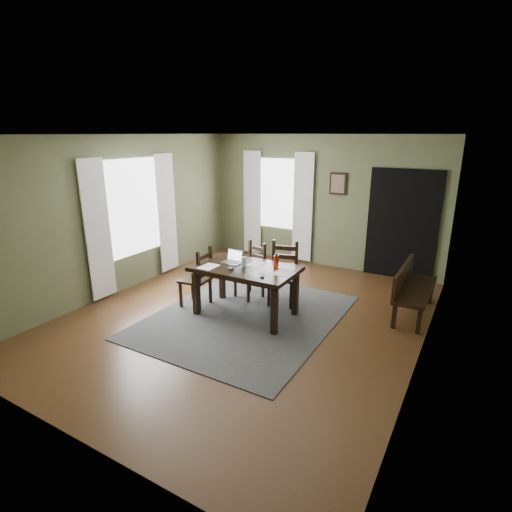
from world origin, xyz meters
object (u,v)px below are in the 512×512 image
Objects in this scene: chair_back_right at (283,274)px; bench at (411,286)px; chair_end at (198,278)px; dining_table at (245,273)px; water_bottle at (276,262)px; chair_back_left at (251,271)px; laptop at (233,259)px.

chair_back_right reaches higher than bench.
chair_end is 0.96× the size of chair_back_right.
dining_table is at bearing 91.32° from chair_end.
water_bottle reaches higher than bench.
bench is at bearing 109.10° from chair_end.
chair_end is 0.94m from chair_back_left.
chair_end is at bearing 114.68° from bench.
bench is (3.03, 1.39, -0.01)m from chair_end.
chair_end is at bearing -160.34° from laptop.
bench is 5.70× the size of water_bottle.
dining_table is 0.79m from chair_back_right.
bench is 4.76× the size of laptop.
chair_back_right reaches higher than dining_table.
water_bottle is (0.46, 0.11, 0.21)m from dining_table.
laptop reaches higher than bench.
chair_end is at bearing -159.18° from chair_back_right.
chair_end is 1.39m from chair_back_right.
dining_table reaches higher than bench.
water_bottle is at bearing 124.27° from bench.
dining_table is 2.55m from bench.
dining_table is 1.61× the size of chair_end.
bench is 2.14m from water_bottle.
chair_back_right reaches higher than chair_end.
chair_back_right is at bearing 106.86° from bench.
chair_back_left is 0.70m from laptop.
water_bottle is at bearing -19.07° from chair_back_left.
dining_table is at bearing 120.50° from bench.
dining_table is at bearing -166.38° from water_bottle.
dining_table is 1.66× the size of chair_back_left.
chair_end is 1.03× the size of chair_back_left.
laptop reaches higher than chair_back_left.
dining_table is 0.76m from chair_back_left.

